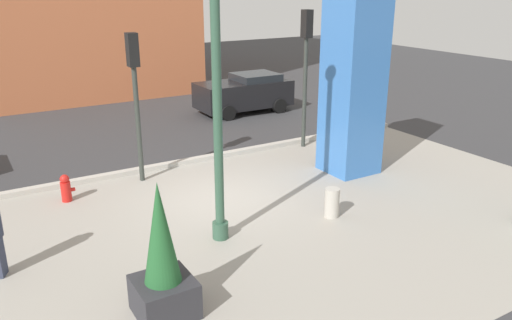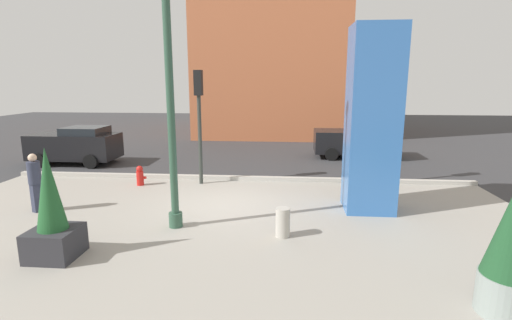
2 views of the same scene
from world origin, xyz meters
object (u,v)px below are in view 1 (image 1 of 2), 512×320
concrete_bollard (332,203)px  traffic_light_corner (135,84)px  fire_hydrant (66,188)px  lamp_post (217,82)px  car_curb_west (245,93)px  traffic_light_far_side (306,57)px  art_pillar_blue (353,84)px  potted_plant_mid_plaza (162,264)px

concrete_bollard → traffic_light_corner: (-3.17, 4.79, 2.48)m
fire_hydrant → traffic_light_corner: 3.35m
lamp_post → fire_hydrant: (-2.52, 3.94, -3.20)m
fire_hydrant → concrete_bollard: same height
lamp_post → concrete_bollard: (2.86, -0.41, -3.19)m
car_curb_west → traffic_light_corner: bearing=-139.7°
fire_hydrant → lamp_post: bearing=-57.4°
traffic_light_far_side → traffic_light_corner: size_ratio=1.10×
traffic_light_far_side → traffic_light_corner: traffic_light_far_side is taller
art_pillar_blue → concrete_bollard: bearing=-137.3°
potted_plant_mid_plaza → car_curb_west: 14.81m
traffic_light_corner → fire_hydrant: bearing=-168.8°
concrete_bollard → traffic_light_corner: size_ratio=0.18×
potted_plant_mid_plaza → fire_hydrant: 5.98m
potted_plant_mid_plaza → fire_hydrant: bearing=93.9°
traffic_light_far_side → car_curb_west: bearing=81.9°
fire_hydrant → traffic_light_far_side: 8.66m
concrete_bollard → traffic_light_far_side: size_ratio=0.16×
concrete_bollard → car_curb_west: bearing=71.3°
potted_plant_mid_plaza → art_pillar_blue: bearing=27.5°
art_pillar_blue → fire_hydrant: (-7.91, 2.02, -2.32)m
lamp_post → potted_plant_mid_plaza: (-2.12, -2.00, -2.59)m
concrete_bollard → fire_hydrant: bearing=141.0°
traffic_light_far_side → traffic_light_corner: (-5.96, -0.24, -0.29)m
concrete_bollard → traffic_light_far_side: 6.39m
art_pillar_blue → traffic_light_far_side: 2.75m
lamp_post → fire_hydrant: bearing=122.6°
art_pillar_blue → car_curb_west: art_pillar_blue is taller
potted_plant_mid_plaza → concrete_bollard: size_ratio=3.31×
art_pillar_blue → concrete_bollard: 4.15m
art_pillar_blue → potted_plant_mid_plaza: art_pillar_blue is taller
potted_plant_mid_plaza → concrete_bollard: bearing=17.6°
traffic_light_corner → art_pillar_blue: bearing=-23.4°
concrete_bollard → traffic_light_far_side: bearing=61.0°
traffic_light_far_side → lamp_post: bearing=-140.7°
potted_plant_mid_plaza → traffic_light_corner: size_ratio=0.59×
traffic_light_far_side → potted_plant_mid_plaza: bearing=-139.6°
car_curb_west → fire_hydrant: bearing=-145.5°
fire_hydrant → traffic_light_far_side: (8.18, 0.68, 2.77)m
fire_hydrant → art_pillar_blue: bearing=-14.3°
art_pillar_blue → car_curb_west: 8.44m
potted_plant_mid_plaza → fire_hydrant: potted_plant_mid_plaza is taller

